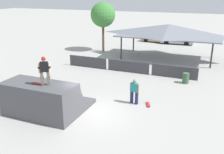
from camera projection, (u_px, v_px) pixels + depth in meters
name	position (u px, v px, depth m)	size (l,w,h in m)	color
ground_plane	(92.00, 113.00, 15.24)	(160.00, 160.00, 0.00)	#A3A09B
quarter_pipe_ramp	(44.00, 99.00, 14.95)	(4.39, 3.89, 2.02)	#4C4C51
skater_on_deck	(44.00, 69.00, 13.72)	(0.67, 0.51, 1.65)	#6B6051
skateboard_on_deck	(38.00, 84.00, 14.09)	(0.81, 0.24, 0.09)	red
bystander_walking	(134.00, 90.00, 16.19)	(0.69, 0.33, 1.71)	#1E2347
skateboard_on_ground	(148.00, 104.00, 16.19)	(0.46, 0.78, 0.09)	silver
barrier_fence	(128.00, 67.00, 22.78)	(12.23, 0.12, 1.05)	#3D3D42
pavilion_shelter	(169.00, 30.00, 26.70)	(10.81, 5.16, 3.75)	#2D2D33
tree_beside_pavilion	(103.00, 15.00, 29.75)	(2.96, 2.96, 5.89)	brown
trash_bin	(186.00, 78.00, 20.03)	(0.52, 0.52, 0.85)	#385B3D
parked_car_tan	(156.00, 38.00, 36.50)	(4.49, 2.10, 1.27)	tan
parked_car_silver	(177.00, 40.00, 35.15)	(4.54, 1.99, 1.27)	#A8AAAF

